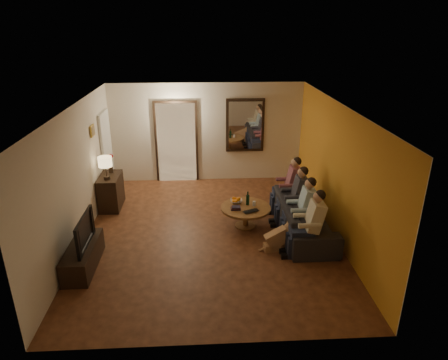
{
  "coord_description": "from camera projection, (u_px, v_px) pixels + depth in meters",
  "views": [
    {
      "loc": [
        -0.12,
        -7.16,
        4.06
      ],
      "look_at": [
        0.3,
        0.3,
        1.05
      ],
      "focal_mm": 32.0,
      "sensor_mm": 36.0,
      "label": 1
    }
  ],
  "objects": [
    {
      "name": "person_d",
      "position": [
        290.0,
        187.0,
        8.86
      ],
      "size": [
        0.6,
        0.4,
        1.2
      ],
      "primitive_type": null,
      "color": "tan",
      "rests_on": "sofa"
    },
    {
      "name": "left_wall",
      "position": [
        77.0,
        177.0,
        7.54
      ],
      "size": [
        0.02,
        6.0,
        2.6
      ],
      "primitive_type": "cube",
      "color": "beige",
      "rests_on": "floor"
    },
    {
      "name": "person_c",
      "position": [
        296.0,
        199.0,
        8.3
      ],
      "size": [
        0.6,
        0.4,
        1.2
      ],
      "primitive_type": null,
      "color": "tan",
      "rests_on": "sofa"
    },
    {
      "name": "white_door",
      "position": [
        107.0,
        153.0,
        9.77
      ],
      "size": [
        0.06,
        0.85,
        2.04
      ],
      "primitive_type": "cube",
      "color": "white",
      "rests_on": "floor"
    },
    {
      "name": "flower_vase",
      "position": [
        110.0,
        164.0,
        9.17
      ],
      "size": [
        0.14,
        0.14,
        0.44
      ],
      "primitive_type": null,
      "color": "red",
      "rests_on": "dresser"
    },
    {
      "name": "wine_bottle",
      "position": [
        248.0,
        198.0,
        8.31
      ],
      "size": [
        0.07,
        0.07,
        0.31
      ],
      "primitive_type": null,
      "color": "black",
      "rests_on": "coffee_table"
    },
    {
      "name": "tv",
      "position": [
        79.0,
        232.0,
        6.79
      ],
      "size": [
        0.97,
        0.13,
        0.56
      ],
      "primitive_type": "imported",
      "rotation": [
        0.0,
        0.0,
        1.57
      ],
      "color": "black",
      "rests_on": "tv_stand"
    },
    {
      "name": "framed_art",
      "position": [
        92.0,
        131.0,
        8.54
      ],
      "size": [
        0.03,
        0.28,
        0.24
      ],
      "primitive_type": "cube",
      "color": "#B28C33",
      "rests_on": "left_wall"
    },
    {
      "name": "floor",
      "position": [
        210.0,
        233.0,
        8.15
      ],
      "size": [
        5.0,
        6.0,
        0.01
      ],
      "primitive_type": "cube",
      "color": "#422112",
      "rests_on": "ground"
    },
    {
      "name": "dresser",
      "position": [
        111.0,
        191.0,
        9.19
      ],
      "size": [
        0.45,
        0.86,
        0.77
      ],
      "primitive_type": "cube",
      "color": "black",
      "rests_on": "floor"
    },
    {
      "name": "right_wall",
      "position": [
        337.0,
        172.0,
        7.8
      ],
      "size": [
        0.02,
        6.0,
        2.6
      ],
      "primitive_type": "cube",
      "color": "beige",
      "rests_on": "floor"
    },
    {
      "name": "person_a",
      "position": [
        311.0,
        226.0,
        7.19
      ],
      "size": [
        0.6,
        0.4,
        1.2
      ],
      "primitive_type": null,
      "color": "tan",
      "rests_on": "sofa"
    },
    {
      "name": "fridge_glimpse",
      "position": [
        186.0,
        148.0,
        10.55
      ],
      "size": [
        0.45,
        0.03,
        1.7
      ],
      "primitive_type": "cube",
      "color": "silver",
      "rests_on": "floor"
    },
    {
      "name": "sofa",
      "position": [
        303.0,
        216.0,
        8.12
      ],
      "size": [
        2.33,
        0.91,
        0.68
      ],
      "primitive_type": "imported",
      "rotation": [
        0.0,
        0.0,
        1.57
      ],
      "color": "black",
      "rests_on": "floor"
    },
    {
      "name": "dog",
      "position": [
        277.0,
        237.0,
        7.47
      ],
      "size": [
        0.59,
        0.32,
        0.56
      ],
      "primitive_type": null,
      "rotation": [
        0.0,
        0.0,
        0.15
      ],
      "color": "#9D7248",
      "rests_on": "floor"
    },
    {
      "name": "door_trim",
      "position": [
        176.0,
        143.0,
        10.47
      ],
      "size": [
        1.12,
        0.04,
        2.22
      ],
      "primitive_type": "cube",
      "color": "black",
      "rests_on": "floor"
    },
    {
      "name": "front_wall",
      "position": [
        215.0,
        262.0,
        4.89
      ],
      "size": [
        5.0,
        0.02,
        2.6
      ],
      "primitive_type": "cube",
      "color": "beige",
      "rests_on": "floor"
    },
    {
      "name": "laptop",
      "position": [
        252.0,
        212.0,
        8.01
      ],
      "size": [
        0.39,
        0.33,
        0.03
      ],
      "primitive_type": "imported",
      "rotation": [
        0.0,
        0.0,
        0.41
      ],
      "color": "black",
      "rests_on": "coffee_table"
    },
    {
      "name": "mirror_frame",
      "position": [
        245.0,
        125.0,
        10.39
      ],
      "size": [
        1.0,
        0.05,
        1.4
      ],
      "primitive_type": "cube",
      "color": "black",
      "rests_on": "back_wall"
    },
    {
      "name": "book_stack",
      "position": [
        236.0,
        208.0,
        8.16
      ],
      "size": [
        0.2,
        0.15,
        0.07
      ],
      "primitive_type": null,
      "color": "black",
      "rests_on": "coffee_table"
    },
    {
      "name": "oranges",
      "position": [
        236.0,
        198.0,
        8.43
      ],
      "size": [
        0.2,
        0.2,
        0.08
      ],
      "primitive_type": null,
      "color": "orange",
      "rests_on": "bowl"
    },
    {
      "name": "person_b",
      "position": [
        303.0,
        211.0,
        7.74
      ],
      "size": [
        0.6,
        0.4,
        1.2
      ],
      "primitive_type": null,
      "color": "tan",
      "rests_on": "sofa"
    },
    {
      "name": "art_canvas",
      "position": [
        93.0,
        131.0,
        8.54
      ],
      "size": [
        0.01,
        0.22,
        0.18
      ],
      "primitive_type": "cube",
      "color": "brown",
      "rests_on": "left_wall"
    },
    {
      "name": "orange_accent",
      "position": [
        337.0,
        172.0,
        7.8
      ],
      "size": [
        0.01,
        6.0,
        2.6
      ],
      "primitive_type": "cube",
      "color": "orange",
      "rests_on": "right_wall"
    },
    {
      "name": "table_lamp",
      "position": [
        106.0,
        168.0,
        8.74
      ],
      "size": [
        0.3,
        0.3,
        0.54
      ],
      "primitive_type": null,
      "color": "beige",
      "rests_on": "dresser"
    },
    {
      "name": "tv_stand",
      "position": [
        83.0,
        256.0,
        6.97
      ],
      "size": [
        0.45,
        1.28,
        0.43
      ],
      "primitive_type": "cube",
      "color": "black",
      "rests_on": "floor"
    },
    {
      "name": "wine_glass",
      "position": [
        254.0,
        203.0,
        8.31
      ],
      "size": [
        0.06,
        0.06,
        0.1
      ],
      "primitive_type": "cylinder",
      "color": "silver",
      "rests_on": "coffee_table"
    },
    {
      "name": "coffee_table",
      "position": [
        246.0,
        217.0,
        8.36
      ],
      "size": [
        1.07,
        1.07,
        0.45
      ],
      "primitive_type": "cylinder",
      "rotation": [
        0.0,
        0.0,
        0.03
      ],
      "color": "brown",
      "rests_on": "floor"
    },
    {
      "name": "back_wall",
      "position": [
        207.0,
        133.0,
        10.44
      ],
      "size": [
        5.0,
        0.02,
        2.6
      ],
      "primitive_type": "cube",
      "color": "beige",
      "rests_on": "floor"
    },
    {
      "name": "ceiling",
      "position": [
        208.0,
        107.0,
        7.18
      ],
      "size": [
        5.0,
        6.0,
        0.01
      ],
      "primitive_type": "cube",
      "color": "white",
      "rests_on": "back_wall"
    },
    {
      "name": "mirror_glass",
      "position": [
        245.0,
        126.0,
        10.36
      ],
      "size": [
        0.86,
        0.02,
        1.26
      ],
      "primitive_type": "cube",
      "color": "white",
      "rests_on": "back_wall"
    },
    {
      "name": "bowl",
      "position": [
        236.0,
        201.0,
        8.46
      ],
      "size": [
        0.26,
        0.26,
        0.06
      ],
      "primitive_type": "imported",
      "color": "white",
      "rests_on": "coffee_table"
    },
    {
      "name": "kitchen_doorway",
      "position": [
        177.0,
        143.0,
        10.48
      ],
      "size": [
        1.0,
        0.06,
        2.1
      ],
      "primitive_type": "cube",
      "color": "#FFE0A5",
      "rests_on": "floor"
    }
  ]
}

